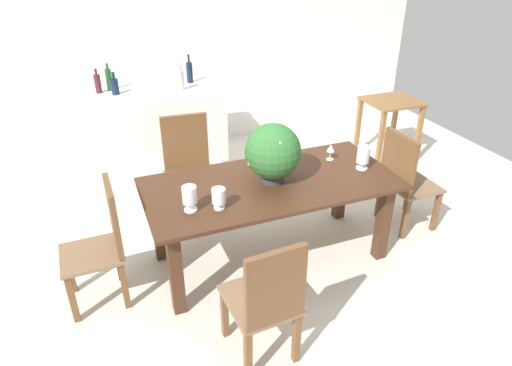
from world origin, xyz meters
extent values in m
plane|color=silver|center=(0.00, 0.00, 0.00)|extent=(7.04, 7.04, 0.00)
cube|color=white|center=(0.00, 2.60, 1.30)|extent=(6.40, 0.10, 2.60)
cube|color=#422616|center=(0.00, -0.11, 0.73)|extent=(2.02, 0.95, 0.03)
cube|color=#422616|center=(-0.88, -0.45, 0.36)|extent=(0.09, 0.09, 0.71)
cube|color=#422616|center=(0.88, -0.45, 0.36)|extent=(0.09, 0.09, 0.71)
cube|color=#422616|center=(-0.88, 0.23, 0.36)|extent=(0.09, 0.09, 0.71)
cube|color=#422616|center=(0.88, 0.23, 0.36)|extent=(0.09, 0.09, 0.71)
cube|color=brown|center=(1.60, -0.30, 0.21)|extent=(0.04, 0.04, 0.42)
cube|color=brown|center=(1.60, 0.09, 0.21)|extent=(0.04, 0.04, 0.42)
cube|color=brown|center=(1.25, -0.31, 0.21)|extent=(0.04, 0.04, 0.42)
cube|color=brown|center=(1.25, 0.09, 0.21)|extent=(0.04, 0.04, 0.42)
cube|color=brown|center=(1.42, -0.11, 0.43)|extent=(0.42, 0.47, 0.03)
cube|color=brown|center=(1.23, -0.11, 0.70)|extent=(0.04, 0.43, 0.51)
cube|color=brown|center=(-0.67, 0.62, 0.21)|extent=(0.05, 0.05, 0.42)
cube|color=brown|center=(-0.27, 0.59, 0.21)|extent=(0.05, 0.05, 0.42)
cube|color=brown|center=(-0.64, 0.96, 0.21)|extent=(0.05, 0.05, 0.42)
cube|color=brown|center=(-0.24, 0.93, 0.21)|extent=(0.05, 0.05, 0.42)
cube|color=brown|center=(-0.45, 0.78, 0.43)|extent=(0.51, 0.45, 0.03)
cube|color=brown|center=(-0.44, 0.96, 0.72)|extent=(0.44, 0.07, 0.56)
cube|color=brown|center=(-1.61, 0.06, 0.21)|extent=(0.04, 0.04, 0.42)
cube|color=brown|center=(-1.60, -0.28, 0.21)|extent=(0.04, 0.04, 0.42)
cube|color=brown|center=(-1.24, 0.06, 0.21)|extent=(0.04, 0.04, 0.42)
cube|color=brown|center=(-1.24, -0.27, 0.21)|extent=(0.04, 0.04, 0.42)
cube|color=brown|center=(-1.42, -0.11, 0.43)|extent=(0.45, 0.42, 0.03)
cube|color=brown|center=(-1.22, -0.10, 0.70)|extent=(0.05, 0.38, 0.53)
cube|color=brown|center=(-0.30, -0.79, 0.21)|extent=(0.05, 0.05, 0.42)
cube|color=brown|center=(-0.64, -0.81, 0.21)|extent=(0.05, 0.05, 0.42)
cube|color=brown|center=(-0.27, -1.18, 0.21)|extent=(0.05, 0.05, 0.42)
cube|color=brown|center=(-0.61, -1.20, 0.21)|extent=(0.05, 0.05, 0.42)
cube|color=brown|center=(-0.45, -0.99, 0.43)|extent=(0.44, 0.49, 0.03)
cube|color=brown|center=(-0.44, -1.21, 0.70)|extent=(0.38, 0.06, 0.52)
cylinder|color=#333338|center=(0.01, -0.10, 0.79)|extent=(0.18, 0.18, 0.10)
sphere|color=#2D662D|center=(0.01, -0.10, 1.00)|extent=(0.44, 0.44, 0.44)
sphere|color=silver|center=(-0.18, -0.11, 0.94)|extent=(0.04, 0.04, 0.04)
sphere|color=silver|center=(0.00, -0.25, 1.13)|extent=(0.05, 0.05, 0.05)
sphere|color=silver|center=(-0.01, -0.24, 1.04)|extent=(0.06, 0.06, 0.06)
cylinder|color=silver|center=(0.80, -0.17, 0.75)|extent=(0.10, 0.10, 0.01)
cylinder|color=silver|center=(0.80, -0.17, 0.78)|extent=(0.02, 0.02, 0.05)
cylinder|color=silver|center=(0.80, -0.17, 0.87)|extent=(0.11, 0.11, 0.14)
cylinder|color=silver|center=(-0.70, -0.28, 0.75)|extent=(0.10, 0.10, 0.01)
cylinder|color=silver|center=(-0.70, -0.28, 0.78)|extent=(0.03, 0.03, 0.05)
cylinder|color=silver|center=(-0.70, -0.28, 0.87)|extent=(0.11, 0.11, 0.13)
cylinder|color=silver|center=(-0.50, -0.33, 0.75)|extent=(0.08, 0.08, 0.01)
cylinder|color=silver|center=(-0.50, -0.33, 0.77)|extent=(0.03, 0.03, 0.04)
cylinder|color=silver|center=(-0.50, -0.33, 0.85)|extent=(0.10, 0.10, 0.11)
cylinder|color=silver|center=(0.64, 0.08, 0.75)|extent=(0.06, 0.06, 0.00)
cylinder|color=silver|center=(0.64, 0.08, 0.79)|extent=(0.01, 0.01, 0.07)
cone|color=silver|center=(0.64, 0.08, 0.85)|extent=(0.07, 0.07, 0.06)
cube|color=silver|center=(-0.58, 1.82, 0.50)|extent=(1.47, 0.69, 1.00)
cylinder|color=#194C1E|center=(-0.99, 1.99, 1.11)|extent=(0.06, 0.06, 0.23)
cylinder|color=#194C1E|center=(-0.99, 1.99, 1.26)|extent=(0.02, 0.02, 0.06)
cylinder|color=#0F1E38|center=(-0.12, 1.95, 1.11)|extent=(0.07, 0.07, 0.23)
cylinder|color=#0F1E38|center=(-0.12, 1.95, 1.27)|extent=(0.02, 0.02, 0.09)
cylinder|color=#0F1E38|center=(-0.95, 1.82, 1.08)|extent=(0.08, 0.08, 0.16)
cylinder|color=#0F1E38|center=(-0.95, 1.82, 1.20)|extent=(0.03, 0.03, 0.07)
cylinder|color=#511E28|center=(-1.11, 1.94, 1.09)|extent=(0.07, 0.07, 0.19)
cylinder|color=#511E28|center=(-1.11, 1.94, 1.22)|extent=(0.03, 0.03, 0.06)
cylinder|color=#B2BFB7|center=(-0.28, 1.71, 1.10)|extent=(0.07, 0.07, 0.21)
cylinder|color=#B2BFB7|center=(-0.28, 1.71, 1.25)|extent=(0.03, 0.03, 0.08)
cube|color=brown|center=(2.10, 1.18, 0.74)|extent=(0.62, 0.55, 0.02)
cube|color=brown|center=(1.83, 0.95, 0.37)|extent=(0.05, 0.05, 0.73)
cube|color=brown|center=(2.38, 0.95, 0.37)|extent=(0.05, 0.05, 0.73)
cube|color=brown|center=(1.83, 1.42, 0.37)|extent=(0.05, 0.05, 0.73)
cube|color=brown|center=(2.38, 1.42, 0.37)|extent=(0.05, 0.05, 0.73)
camera|label=1|loc=(-1.27, -3.00, 2.48)|focal=31.73mm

